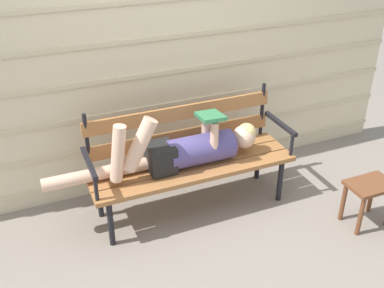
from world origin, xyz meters
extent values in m
plane|color=gray|center=(0.00, 0.00, 0.00)|extent=(12.00, 12.00, 0.00)
cube|color=beige|center=(0.00, 0.64, 1.16)|extent=(4.48, 0.06, 2.32)
cube|color=beige|center=(0.00, 0.60, 0.15)|extent=(4.48, 0.02, 0.04)
cube|color=beige|center=(0.00, 0.60, 0.44)|extent=(4.48, 0.02, 0.04)
cube|color=beige|center=(0.00, 0.60, 0.73)|extent=(4.48, 0.02, 0.04)
cube|color=beige|center=(0.00, 0.60, 1.02)|extent=(4.48, 0.02, 0.04)
cube|color=beige|center=(0.00, 0.60, 1.31)|extent=(4.48, 0.02, 0.04)
cube|color=#9E6638|center=(0.00, -0.07, 0.41)|extent=(1.64, 0.15, 0.04)
cube|color=#9E6638|center=(0.00, 0.09, 0.41)|extent=(1.64, 0.15, 0.04)
cube|color=#9E6638|center=(0.00, 0.25, 0.41)|extent=(1.64, 0.15, 0.04)
cube|color=#9E6638|center=(0.00, 0.32, 0.56)|extent=(1.57, 0.05, 0.11)
cube|color=#9E6638|center=(0.00, 0.32, 0.77)|extent=(1.57, 0.05, 0.11)
cylinder|color=black|center=(-0.75, 0.32, 0.66)|extent=(0.03, 0.03, 0.47)
cylinder|color=black|center=(0.75, 0.32, 0.66)|extent=(0.03, 0.03, 0.47)
cylinder|color=black|center=(-0.72, -0.10, 0.19)|extent=(0.04, 0.04, 0.39)
cylinder|color=black|center=(0.72, -0.10, 0.19)|extent=(0.04, 0.04, 0.39)
cylinder|color=black|center=(-0.72, 0.27, 0.19)|extent=(0.04, 0.04, 0.39)
cylinder|color=black|center=(0.72, 0.27, 0.19)|extent=(0.04, 0.04, 0.39)
cube|color=black|center=(-0.80, 0.09, 0.63)|extent=(0.04, 0.45, 0.03)
cylinder|color=black|center=(-0.80, -0.10, 0.53)|extent=(0.03, 0.03, 0.20)
cube|color=black|center=(0.80, 0.09, 0.63)|extent=(0.04, 0.45, 0.03)
cylinder|color=black|center=(0.80, -0.10, 0.53)|extent=(0.03, 0.03, 0.20)
cylinder|color=#514784|center=(0.07, 0.09, 0.54)|extent=(0.53, 0.24, 0.24)
cube|color=black|center=(-0.26, 0.09, 0.54)|extent=(0.20, 0.22, 0.21)
sphere|color=beige|center=(0.46, 0.09, 0.57)|extent=(0.19, 0.19, 0.19)
sphere|color=#E0C67A|center=(0.48, 0.09, 0.61)|extent=(0.16, 0.16, 0.16)
cylinder|color=beige|center=(-0.43, 0.03, 0.73)|extent=(0.29, 0.11, 0.42)
cylinder|color=beige|center=(-0.59, 0.03, 0.69)|extent=(0.15, 0.09, 0.44)
cylinder|color=beige|center=(-0.74, 0.15, 0.48)|extent=(0.80, 0.10, 0.10)
cylinder|color=beige|center=(0.15, 0.01, 0.67)|extent=(0.06, 0.06, 0.26)
cylinder|color=beige|center=(0.15, 0.17, 0.67)|extent=(0.06, 0.06, 0.26)
cube|color=#337A4C|center=(0.15, 0.09, 0.82)|extent=(0.20, 0.26, 0.07)
cube|color=brown|center=(1.18, -0.62, 0.36)|extent=(0.36, 0.25, 0.03)
cylinder|color=brown|center=(1.04, -0.72, 0.17)|extent=(0.04, 0.04, 0.34)
cylinder|color=brown|center=(1.04, -0.52, 0.17)|extent=(0.04, 0.04, 0.34)
cylinder|color=brown|center=(1.32, -0.52, 0.17)|extent=(0.04, 0.04, 0.34)
camera|label=1|loc=(-1.20, -2.75, 2.33)|focal=42.88mm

